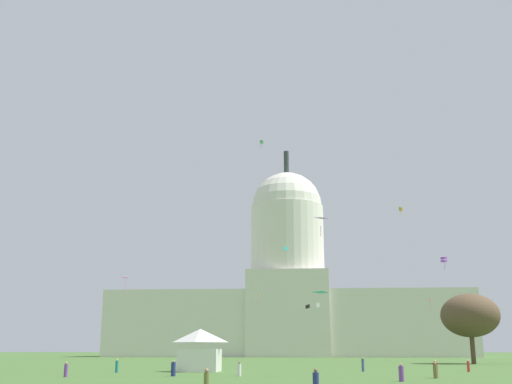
{
  "coord_description": "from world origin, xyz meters",
  "views": [
    {
      "loc": [
        0.71,
        -24.37,
        2.84
      ],
      "look_at": [
        -5.94,
        68.52,
        25.94
      ],
      "focal_mm": 44.16,
      "sensor_mm": 36.0,
      "label": 1
    }
  ],
  "objects_px": {
    "person_olive_near_tree_east": "(206,384)",
    "kite_pink_low": "(126,279)",
    "event_tent": "(200,350)",
    "person_olive_near_tent": "(436,371)",
    "person_purple_mid_left": "(66,370)",
    "person_navy_front_left": "(173,369)",
    "kite_violet_mid_b": "(322,220)",
    "kite_black_low": "(308,306)",
    "kite_cyan_low": "(323,293)",
    "kite_violet_mid": "(444,260)",
    "person_red_back_right": "(468,366)",
    "capitol_building": "(288,296)",
    "kite_green_high": "(262,142)",
    "person_maroon_lawn_far_right": "(435,370)",
    "kite_pink_low_b": "(430,302)",
    "person_denim_mid_center": "(363,365)",
    "kite_orange_low": "(256,297)",
    "kite_gold_high": "(401,209)",
    "kite_lime_low": "(498,311)",
    "tree_east_near": "(470,315)",
    "kite_turquoise_mid": "(285,249)",
    "person_navy_near_tree_west": "(316,382)",
    "person_white_front_center": "(239,370)",
    "person_teal_deep_crowd": "(117,366)",
    "kite_white_low": "(318,305)"
  },
  "relations": [
    {
      "from": "person_olive_near_tree_east",
      "to": "kite_pink_low",
      "type": "bearing_deg",
      "value": -151.87
    },
    {
      "from": "event_tent",
      "to": "kite_pink_low",
      "type": "height_order",
      "value": "kite_pink_low"
    },
    {
      "from": "person_olive_near_tent",
      "to": "person_purple_mid_left",
      "type": "distance_m",
      "value": 36.39
    },
    {
      "from": "person_navy_front_left",
      "to": "person_olive_near_tent",
      "type": "xyz_separation_m",
      "value": [
        25.96,
        -3.04,
        -0.02
      ]
    },
    {
      "from": "kite_violet_mid_b",
      "to": "kite_pink_low",
      "type": "bearing_deg",
      "value": 108.53
    },
    {
      "from": "kite_black_low",
      "to": "kite_cyan_low",
      "type": "bearing_deg",
      "value": 148.93
    },
    {
      "from": "kite_violet_mid_b",
      "to": "kite_black_low",
      "type": "bearing_deg",
      "value": 67.26
    },
    {
      "from": "kite_violet_mid",
      "to": "person_navy_front_left",
      "type": "bearing_deg",
      "value": -66.66
    },
    {
      "from": "person_red_back_right",
      "to": "capitol_building",
      "type": "bearing_deg",
      "value": 7.74
    },
    {
      "from": "kite_cyan_low",
      "to": "person_olive_near_tent",
      "type": "bearing_deg",
      "value": -55.85
    },
    {
      "from": "person_purple_mid_left",
      "to": "kite_green_high",
      "type": "xyz_separation_m",
      "value": [
        13.51,
        100.31,
        57.19
      ]
    },
    {
      "from": "kite_black_low",
      "to": "person_maroon_lawn_far_right",
      "type": "bearing_deg",
      "value": 155.66
    },
    {
      "from": "kite_pink_low",
      "to": "kite_cyan_low",
      "type": "xyz_separation_m",
      "value": [
        37.06,
        -56.43,
        -7.68
      ]
    },
    {
      "from": "person_purple_mid_left",
      "to": "kite_pink_low_b",
      "type": "relative_size",
      "value": 0.39
    },
    {
      "from": "person_denim_mid_center",
      "to": "kite_orange_low",
      "type": "xyz_separation_m",
      "value": [
        -18.2,
        70.91,
        13.83
      ]
    },
    {
      "from": "person_purple_mid_left",
      "to": "kite_gold_high",
      "type": "height_order",
      "value": "kite_gold_high"
    },
    {
      "from": "person_navy_front_left",
      "to": "kite_pink_low",
      "type": "distance_m",
      "value": 62.8
    },
    {
      "from": "person_red_back_right",
      "to": "kite_lime_low",
      "type": "bearing_deg",
      "value": -23.68
    },
    {
      "from": "tree_east_near",
      "to": "kite_pink_low_b",
      "type": "distance_m",
      "value": 47.83
    },
    {
      "from": "kite_turquoise_mid",
      "to": "kite_orange_low",
      "type": "xyz_separation_m",
      "value": [
        -6.75,
        -14.06,
        -13.83
      ]
    },
    {
      "from": "person_purple_mid_left",
      "to": "kite_green_high",
      "type": "relative_size",
      "value": 0.62
    },
    {
      "from": "kite_orange_low",
      "to": "person_navy_near_tree_west",
      "type": "bearing_deg",
      "value": 15.09
    },
    {
      "from": "kite_lime_low",
      "to": "kite_orange_low",
      "type": "height_order",
      "value": "kite_orange_low"
    },
    {
      "from": "person_denim_mid_center",
      "to": "kite_violet_mid",
      "type": "height_order",
      "value": "kite_violet_mid"
    },
    {
      "from": "event_tent",
      "to": "person_red_back_right",
      "type": "bearing_deg",
      "value": 3.63
    },
    {
      "from": "person_navy_front_left",
      "to": "kite_gold_high",
      "type": "height_order",
      "value": "kite_gold_high"
    },
    {
      "from": "person_red_back_right",
      "to": "kite_violet_mid",
      "type": "bearing_deg",
      "value": -13.84
    },
    {
      "from": "person_white_front_center",
      "to": "kite_lime_low",
      "type": "xyz_separation_m",
      "value": [
        45.34,
        62.74,
        9.23
      ]
    },
    {
      "from": "kite_violet_mid",
      "to": "kite_orange_low",
      "type": "height_order",
      "value": "kite_violet_mid"
    },
    {
      "from": "person_white_front_center",
      "to": "kite_green_high",
      "type": "distance_m",
      "value": 112.87
    },
    {
      "from": "kite_pink_low",
      "to": "kite_cyan_low",
      "type": "distance_m",
      "value": 67.95
    },
    {
      "from": "event_tent",
      "to": "person_red_back_right",
      "type": "distance_m",
      "value": 32.83
    },
    {
      "from": "person_olive_near_tent",
      "to": "person_navy_front_left",
      "type": "bearing_deg",
      "value": -58.19
    },
    {
      "from": "kite_lime_low",
      "to": "tree_east_near",
      "type": "bearing_deg",
      "value": -34.71
    },
    {
      "from": "person_teal_deep_crowd",
      "to": "kite_white_low",
      "type": "relative_size",
      "value": 1.11
    },
    {
      "from": "kite_pink_low",
      "to": "kite_black_low",
      "type": "bearing_deg",
      "value": -149.88
    },
    {
      "from": "person_purple_mid_left",
      "to": "kite_violet_mid_b",
      "type": "xyz_separation_m",
      "value": [
        26.68,
        18.16,
        18.6
      ]
    },
    {
      "from": "person_olive_near_tent",
      "to": "kite_lime_low",
      "type": "relative_size",
      "value": 1.32
    },
    {
      "from": "kite_black_low",
      "to": "kite_orange_low",
      "type": "bearing_deg",
      "value": 71.57
    },
    {
      "from": "person_olive_near_tent",
      "to": "kite_cyan_low",
      "type": "xyz_separation_m",
      "value": [
        -10.38,
        3.59,
        7.68
      ]
    },
    {
      "from": "person_olive_near_tent",
      "to": "kite_orange_low",
      "type": "distance_m",
      "value": 92.61
    },
    {
      "from": "person_olive_near_tree_east",
      "to": "kite_white_low",
      "type": "distance_m",
      "value": 152.31
    },
    {
      "from": "tree_east_near",
      "to": "person_navy_front_left",
      "type": "xyz_separation_m",
      "value": [
        -44.51,
        -54.97,
        -7.96
      ]
    },
    {
      "from": "person_navy_near_tree_west",
      "to": "person_white_front_center",
      "type": "relative_size",
      "value": 1.06
    },
    {
      "from": "kite_turquoise_mid",
      "to": "person_denim_mid_center",
      "type": "bearing_deg",
      "value": -67.35
    },
    {
      "from": "person_maroon_lawn_far_right",
      "to": "person_purple_mid_left",
      "type": "bearing_deg",
      "value": 86.26
    },
    {
      "from": "person_olive_near_tent",
      "to": "kite_black_low",
      "type": "xyz_separation_m",
      "value": [
        -11.19,
        91.37,
        11.86
      ]
    },
    {
      "from": "kite_violet_mid",
      "to": "kite_black_low",
      "type": "relative_size",
      "value": 2.54
    },
    {
      "from": "kite_violet_mid_b",
      "to": "kite_pink_low_b",
      "type": "xyz_separation_m",
      "value": [
        30.42,
        86.68,
        -4.84
      ]
    },
    {
      "from": "person_teal_deep_crowd",
      "to": "kite_orange_low",
      "type": "bearing_deg",
      "value": 149.33
    }
  ]
}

